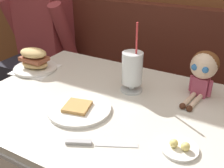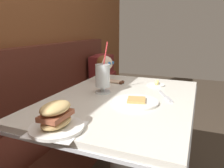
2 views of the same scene
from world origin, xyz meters
TOP-DOWN VIEW (x-y plane):
  - booth_bench at (0.00, 0.81)m, footprint 2.60×0.48m
  - diner_table at (0.00, 0.18)m, footprint 1.11×0.81m
  - toast_plate at (-0.07, 0.08)m, footprint 0.25×0.25m
  - milkshake_glass at (0.04, 0.32)m, footprint 0.10×0.10m
  - sandwich_plate at (-0.50, 0.28)m, footprint 0.23×0.23m
  - butter_saucer at (0.33, 0.04)m, footprint 0.12×0.12m
  - butter_knife at (0.07, -0.07)m, footprint 0.22×0.12m
  - seated_doll at (0.31, 0.42)m, footprint 0.13×0.23m
  - diner_patron at (-0.90, 0.76)m, footprint 0.55×0.48m

SIDE VIEW (x-z plane):
  - booth_bench at x=0.00m, z-range -0.17..0.83m
  - diner_table at x=0.00m, z-range 0.17..0.91m
  - diner_patron at x=-0.90m, z-range 0.34..1.15m
  - butter_knife at x=0.07m, z-range 0.74..0.75m
  - toast_plate at x=-0.07m, z-range 0.74..0.76m
  - butter_saucer at x=0.33m, z-range 0.73..0.77m
  - sandwich_plate at x=-0.50m, z-range 0.73..0.84m
  - milkshake_glass at x=0.04m, z-range 0.68..1.00m
  - seated_doll at x=0.31m, z-range 0.77..0.97m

